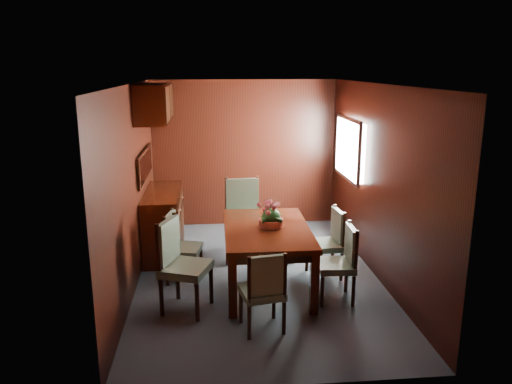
{
  "coord_description": "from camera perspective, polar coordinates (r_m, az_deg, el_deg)",
  "views": [
    {
      "loc": [
        -0.59,
        -5.86,
        2.6
      ],
      "look_at": [
        0.0,
        0.25,
        1.05
      ],
      "focal_mm": 35.0,
      "sensor_mm": 36.0,
      "label": 1
    }
  ],
  "objects": [
    {
      "name": "chair_left_far",
      "position": [
        6.25,
        -8.85,
        -5.79
      ],
      "size": [
        0.47,
        0.49,
        0.88
      ],
      "rotation": [
        0.0,
        0.0,
        -1.77
      ],
      "color": "black",
      "rests_on": "ground"
    },
    {
      "name": "chair_foot",
      "position": [
        7.07,
        -1.45,
        -2.28
      ],
      "size": [
        0.54,
        0.52,
        1.08
      ],
      "rotation": [
        0.0,
        0.0,
        3.2
      ],
      "color": "black",
      "rests_on": "ground"
    },
    {
      "name": "dining_table",
      "position": [
        5.95,
        1.24,
        -5.03
      ],
      "size": [
        1.03,
        1.62,
        0.75
      ],
      "rotation": [
        0.0,
        0.0,
        -0.02
      ],
      "color": "black",
      "rests_on": "ground"
    },
    {
      "name": "room_shell",
      "position": [
        6.29,
        -1.02,
        5.29
      ],
      "size": [
        3.06,
        4.52,
        2.41
      ],
      "color": "black",
      "rests_on": "ground"
    },
    {
      "name": "ground",
      "position": [
        6.44,
        0.22,
        -9.64
      ],
      "size": [
        4.5,
        4.5,
        0.0
      ],
      "primitive_type": "plane",
      "color": "#37434C",
      "rests_on": "ground"
    },
    {
      "name": "sideboard",
      "position": [
        7.22,
        -10.52,
        -3.4
      ],
      "size": [
        0.48,
        1.4,
        0.9
      ],
      "primitive_type": "cube",
      "color": "black",
      "rests_on": "ground"
    },
    {
      "name": "chair_right_far",
      "position": [
        6.38,
        8.42,
        -5.32
      ],
      "size": [
        0.43,
        0.45,
        0.88
      ],
      "rotation": [
        0.0,
        0.0,
        1.64
      ],
      "color": "black",
      "rests_on": "ground"
    },
    {
      "name": "chair_head",
      "position": [
        5.01,
        0.91,
        -10.87
      ],
      "size": [
        0.47,
        0.46,
        0.87
      ],
      "rotation": [
        0.0,
        0.0,
        0.17
      ],
      "color": "black",
      "rests_on": "ground"
    },
    {
      "name": "chair_left_near",
      "position": [
        5.49,
        -8.79,
        -7.65
      ],
      "size": [
        0.61,
        0.62,
        1.04
      ],
      "rotation": [
        0.0,
        0.0,
        -1.93
      ],
      "color": "black",
      "rests_on": "ground"
    },
    {
      "name": "chair_right_near",
      "position": [
        5.75,
        9.75,
        -7.54
      ],
      "size": [
        0.42,
        0.44,
        0.89
      ],
      "rotation": [
        0.0,
        0.0,
        1.52
      ],
      "color": "black",
      "rests_on": "ground"
    },
    {
      "name": "flower_centerpiece",
      "position": [
        5.89,
        1.75,
        -2.57
      ],
      "size": [
        0.32,
        0.32,
        0.32
      ],
      "color": "#C4553C",
      "rests_on": "dining_table"
    }
  ]
}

